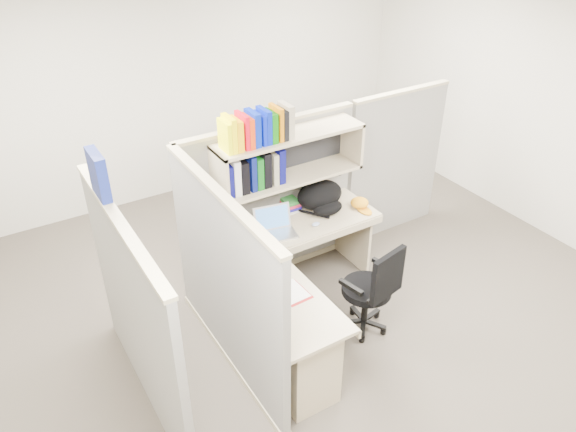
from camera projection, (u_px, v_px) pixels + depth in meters
ground at (320, 321)px, 5.11m from camera, size 6.00×6.00×0.00m
room_shell at (327, 162)px, 4.25m from camera, size 6.00×6.00×6.00m
cubicle at (258, 226)px, 4.79m from camera, size 3.79×1.84×1.95m
desk at (300, 320)px, 4.49m from camera, size 1.74×1.75×0.73m
laptop at (276, 224)px, 4.93m from camera, size 0.40×0.40×0.24m
backpack at (323, 198)px, 5.29m from camera, size 0.54×0.47×0.27m
orange_cap at (360, 203)px, 5.39m from camera, size 0.19×0.21×0.09m
snack_canister at (276, 278)px, 4.40m from camera, size 0.10×0.10×0.09m
tissue_box at (264, 314)px, 3.97m from camera, size 0.16×0.16×0.20m
mouse at (316, 224)px, 5.12m from camera, size 0.08×0.05×0.03m
paper_cup at (285, 214)px, 5.20m from camera, size 0.09×0.09×0.10m
book_stack at (289, 204)px, 5.36m from camera, size 0.17×0.23×0.11m
loose_paper at (292, 291)px, 4.33m from camera, size 0.20×0.26×0.00m
task_chair at (369, 302)px, 4.85m from camera, size 0.51×0.47×0.91m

